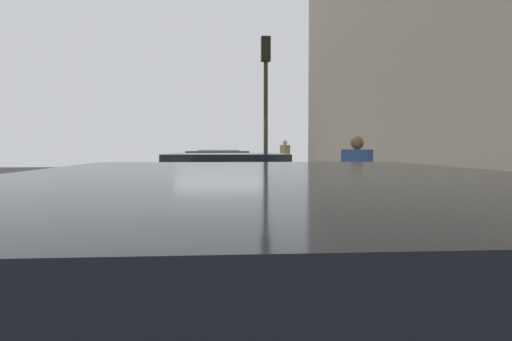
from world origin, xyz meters
The scene contains 11 objects.
ground_plane centered at (0.00, 0.00, 0.00)m, with size 56.00×56.00×0.00m, color black.
sidewalk centered at (0.00, -3.30, 0.07)m, with size 28.00×4.60×0.15m, color gray.
lane_stripe_centre centered at (0.00, 3.20, 0.00)m, with size 28.00×0.14×0.01m, color gold.
snow_bank_curb centered at (2.61, -0.70, 0.11)m, with size 4.41×0.56×0.22m, color white.
parked_car_charcoal centered at (-6.85, -0.08, 0.76)m, with size 4.45×1.98×1.51m.
parked_car_green centered at (-0.52, 0.04, 0.76)m, with size 4.66×1.92×1.51m.
parked_car_silver centered at (6.07, -0.07, 0.76)m, with size 4.72×2.00×1.51m.
pedestrian_blue_coat centered at (-6.30, -2.20, 1.02)m, with size 0.49×0.52×1.63m.
pedestrian_tan_coat centered at (11.17, -3.51, 1.14)m, with size 0.58×0.57×1.85m.
traffic_light_pole centered at (0.03, -1.36, 3.26)m, with size 0.35×0.26×4.64m.
rolling_suitcase centered at (11.53, -3.63, 0.43)m, with size 0.34×0.22×0.91m.
Camera 1 is at (-14.02, 0.07, 1.59)m, focal length 34.16 mm.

